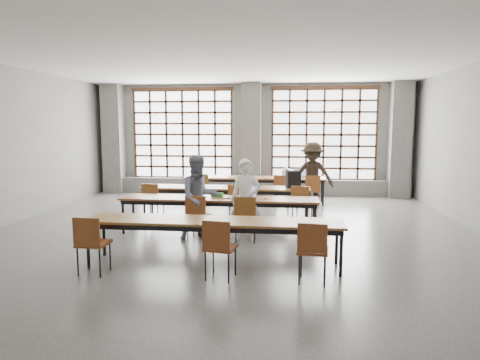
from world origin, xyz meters
name	(u,v)px	position (x,y,z in m)	size (l,w,h in m)	color
floor	(228,236)	(0.00, 0.00, 0.00)	(11.00, 11.00, 0.00)	#4C4C49
ceiling	(228,55)	(0.00, 0.00, 3.50)	(11.00, 11.00, 0.00)	silver
wall_back	(252,139)	(0.00, 5.50, 1.75)	(10.00, 10.00, 0.00)	slate
wall_front	(111,191)	(0.00, -5.50, 1.75)	(10.00, 10.00, 0.00)	slate
column_left	(114,139)	(-4.50, 5.22, 1.75)	(0.60, 0.55, 3.50)	#4F4F4D
column_mid	(251,140)	(0.00, 5.22, 1.75)	(0.60, 0.55, 3.50)	#4F4F4D
column_right	(400,140)	(4.50, 5.22, 1.75)	(0.60, 0.55, 3.50)	#4F4F4D
window_left	(183,134)	(-2.25, 5.42, 1.90)	(3.32, 0.12, 3.00)	white
window_right	(324,135)	(2.25, 5.42, 1.90)	(3.32, 0.12, 3.00)	white
sill_ledge	(251,186)	(0.00, 5.30, 0.25)	(9.80, 0.35, 0.50)	#4F4F4D
desk_row_a	(254,179)	(0.21, 3.84, 0.66)	(4.00, 0.70, 0.73)	brown
desk_row_b	(226,190)	(-0.31, 1.80, 0.66)	(4.00, 0.70, 0.73)	brown
desk_row_c	(219,201)	(-0.22, 0.26, 0.66)	(4.00, 0.70, 0.73)	brown
desk_row_d	(213,224)	(0.02, -1.78, 0.66)	(4.00, 0.70, 0.73)	brown
chair_back_left	(202,186)	(-1.19, 3.21, 0.54)	(0.44, 0.44, 0.88)	brown
chair_back_mid	(282,187)	(1.00, 3.21, 0.54)	(0.46, 0.46, 0.88)	brown
chair_back_right	(312,188)	(1.81, 3.21, 0.54)	(0.43, 0.44, 0.88)	brown
chair_mid_left	(152,198)	(-1.92, 1.17, 0.54)	(0.46, 0.47, 0.88)	brown
chair_mid_centre	(238,200)	(0.06, 1.17, 0.54)	(0.53, 0.53, 0.88)	brown
chair_mid_right	(301,201)	(1.46, 1.17, 0.54)	(0.53, 0.53, 0.88)	brown
chair_front_left	(198,213)	(-0.53, -0.37, 0.54)	(0.46, 0.47, 0.88)	brown
chair_front_right	(245,214)	(0.38, -0.37, 0.54)	(0.44, 0.44, 0.88)	brown
chair_near_left	(91,239)	(-1.68, -2.41, 0.54)	(0.43, 0.43, 0.88)	brown
chair_near_mid	(219,243)	(0.21, -2.41, 0.54)	(0.48, 0.48, 0.88)	brown
chair_near_right	(313,246)	(1.51, -2.41, 0.54)	(0.46, 0.47, 0.88)	brown
student_male	(246,200)	(0.38, -0.24, 0.78)	(0.57, 0.37, 1.56)	white
student_female	(199,197)	(-0.52, -0.24, 0.81)	(0.79, 0.62, 1.63)	#19204C
student_back	(312,175)	(1.81, 3.34, 0.87)	(1.13, 0.65, 1.74)	black
laptop_front	(247,194)	(0.35, 0.36, 0.79)	(0.45, 0.41, 0.26)	#AAAAAF
laptop_back	(301,175)	(1.53, 3.95, 0.79)	(0.45, 0.41, 0.26)	#B9B9BE
mouse	(266,198)	(0.73, 0.24, 0.75)	(0.10, 0.06, 0.04)	silver
green_box	(217,195)	(-0.27, 0.34, 0.78)	(0.25, 0.09, 0.09)	#2C7F29
phone	(227,198)	(-0.04, 0.16, 0.74)	(0.13, 0.06, 0.01)	black
paper_sheet_a	(201,186)	(-0.91, 1.85, 0.73)	(0.30, 0.21, 0.00)	silver
paper_sheet_b	(213,187)	(-0.61, 1.75, 0.73)	(0.30, 0.21, 0.00)	white
paper_sheet_c	(230,187)	(-0.21, 1.80, 0.73)	(0.30, 0.21, 0.00)	white
backpack	(293,179)	(1.29, 1.85, 0.93)	(0.32, 0.20, 0.40)	black
plastic_bag	(286,172)	(1.11, 3.89, 0.87)	(0.26, 0.21, 0.29)	silver
red_pouch	(93,240)	(-1.68, -2.33, 0.50)	(0.20, 0.08, 0.06)	#AE1524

